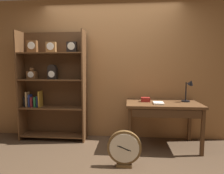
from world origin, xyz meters
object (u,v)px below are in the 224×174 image
object	(u,v)px
bookshelf	(52,85)
open_repair_manual	(158,103)
desk_lamp	(189,89)
round_clock_large	(124,149)
workbench	(163,108)
toolbox_small	(146,100)

from	to	relation	value
bookshelf	open_repair_manual	size ratio (longest dim) A/B	9.02
desk_lamp	round_clock_large	size ratio (longest dim) A/B	0.78
workbench	desk_lamp	world-z (taller)	desk_lamp
bookshelf	round_clock_large	world-z (taller)	bookshelf
toolbox_small	open_repair_manual	xyz separation A→B (m)	(0.19, -0.17, -0.02)
desk_lamp	open_repair_manual	bearing A→B (deg)	-159.01
workbench	open_repair_manual	xyz separation A→B (m)	(-0.09, -0.10, 0.10)
bookshelf	workbench	distance (m)	2.02
desk_lamp	toolbox_small	size ratio (longest dim) A/B	2.61
desk_lamp	round_clock_large	bearing A→B (deg)	-142.32
bookshelf	desk_lamp	world-z (taller)	bookshelf
bookshelf	toolbox_small	size ratio (longest dim) A/B	13.33
desk_lamp	toolbox_small	world-z (taller)	desk_lamp
toolbox_small	round_clock_large	world-z (taller)	toolbox_small
round_clock_large	open_repair_manual	bearing A→B (deg)	49.13
open_repair_manual	toolbox_small	bearing A→B (deg)	141.03
toolbox_small	round_clock_large	distance (m)	1.01
toolbox_small	workbench	bearing A→B (deg)	-13.70
toolbox_small	round_clock_large	bearing A→B (deg)	-113.39
round_clock_large	workbench	bearing A→B (deg)	49.22
round_clock_large	toolbox_small	bearing A→B (deg)	66.61
open_repair_manual	round_clock_large	world-z (taller)	open_repair_manual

